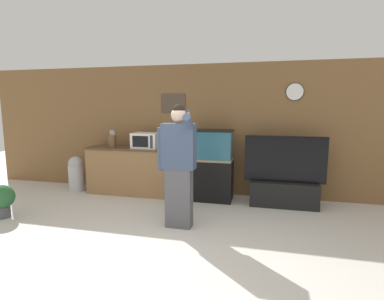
# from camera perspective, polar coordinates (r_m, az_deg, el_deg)

# --- Properties ---
(ground_plane) EXTENTS (18.00, 18.00, 0.00)m
(ground_plane) POSITION_cam_1_polar(r_m,az_deg,el_deg) (3.59, -6.80, -21.31)
(ground_plane) COLOR beige
(wall_back_paneled) EXTENTS (10.00, 0.08, 2.60)m
(wall_back_paneled) POSITION_cam_1_polar(r_m,az_deg,el_deg) (6.05, 3.04, 3.85)
(wall_back_paneled) COLOR brown
(wall_back_paneled) RESTS_ON ground_plane
(counter_island) EXTENTS (1.71, 0.57, 0.95)m
(counter_island) POSITION_cam_1_polar(r_m,az_deg,el_deg) (6.26, -11.83, -3.82)
(counter_island) COLOR olive
(counter_island) RESTS_ON ground_plane
(microwave) EXTENTS (0.52, 0.41, 0.30)m
(microwave) POSITION_cam_1_polar(r_m,az_deg,el_deg) (6.00, -8.72, 1.81)
(microwave) COLOR white
(microwave) RESTS_ON counter_island
(knife_block) EXTENTS (0.13, 0.11, 0.35)m
(knife_block) POSITION_cam_1_polar(r_m,az_deg,el_deg) (6.33, -14.93, 1.73)
(knife_block) COLOR brown
(knife_block) RESTS_ON counter_island
(aquarium_on_stand) EXTENTS (0.88, 0.46, 1.34)m
(aquarium_on_stand) POSITION_cam_1_polar(r_m,az_deg,el_deg) (5.67, 3.29, -2.90)
(aquarium_on_stand) COLOR black
(aquarium_on_stand) RESTS_ON ground_plane
(tv_on_stand) EXTENTS (1.41, 0.40, 1.26)m
(tv_on_stand) POSITION_cam_1_polar(r_m,az_deg,el_deg) (5.61, 17.10, -6.55)
(tv_on_stand) COLOR black
(tv_on_stand) RESTS_ON ground_plane
(person_standing) EXTENTS (0.57, 0.43, 1.80)m
(person_standing) POSITION_cam_1_polar(r_m,az_deg,el_deg) (4.34, -2.65, -2.76)
(person_standing) COLOR #515156
(person_standing) RESTS_ON ground_plane
(potted_plant) EXTENTS (0.38, 0.38, 0.53)m
(potted_plant) POSITION_cam_1_polar(r_m,az_deg,el_deg) (5.71, -32.46, -7.84)
(potted_plant) COLOR #4C4C51
(potted_plant) RESTS_ON ground_plane
(trash_bin) EXTENTS (0.33, 0.33, 0.73)m
(trash_bin) POSITION_cam_1_polar(r_m,az_deg,el_deg) (6.80, -21.17, -4.12)
(trash_bin) COLOR #B7B7BC
(trash_bin) RESTS_ON ground_plane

